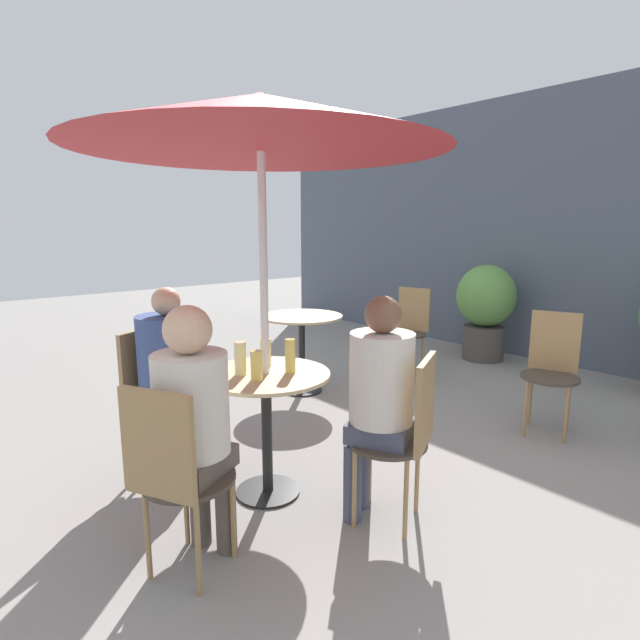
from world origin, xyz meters
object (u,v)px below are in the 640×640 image
object	(u,v)px
cafe_table_near	(266,401)
seated_person_0	(172,366)
bistro_chair_2	(407,427)
bistro_chair_3	(552,361)
cafe_table_far	(302,332)
umbrella	(260,123)
seated_person_2	(379,390)
beer_glass_1	(240,358)
bistro_chair_0	(153,388)
potted_plant_0	(485,306)
bistro_chair_5	(410,323)
bistro_chair_1	(174,467)
beer_glass_2	(256,366)
beer_glass_3	(290,356)
beer_glass_0	(266,353)
seated_person_1	(194,414)

from	to	relation	value
cafe_table_near	seated_person_0	bearing A→B (deg)	-153.55
bistro_chair_2	bistro_chair_3	xyz separation A→B (m)	(-0.08, 1.79, 0.00)
cafe_table_far	umbrella	distance (m)	2.35
seated_person_2	beer_glass_1	bearing A→B (deg)	-83.63
bistro_chair_3	bistro_chair_0	bearing A→B (deg)	-138.03
cafe_table_far	potted_plant_0	bearing A→B (deg)	78.27
bistro_chair_0	seated_person_2	world-z (taller)	seated_person_2
bistro_chair_5	bistro_chair_1	bearing A→B (deg)	-81.03
bistro_chair_0	beer_glass_2	bearing A→B (deg)	-99.40
bistro_chair_3	beer_glass_2	distance (m)	2.34
beer_glass_1	seated_person_2	bearing A→B (deg)	32.81
bistro_chair_3	bistro_chair_2	bearing A→B (deg)	-106.98
cafe_table_far	beer_glass_2	bearing A→B (deg)	-45.69
bistro_chair_1	beer_glass_3	distance (m)	0.91
seated_person_2	beer_glass_3	bearing A→B (deg)	-96.15
beer_glass_1	beer_glass_2	bearing A→B (deg)	4.97
cafe_table_far	umbrella	xyz separation A→B (m)	(1.29, -1.29, 1.47)
cafe_table_far	beer_glass_3	size ratio (longest dim) A/B	3.93
beer_glass_2	umbrella	xyz separation A→B (m)	(-0.08, 0.11, 1.24)
bistro_chair_3	bistro_chair_5	size ratio (longest dim) A/B	1.00
bistro_chair_2	beer_glass_0	distance (m)	0.91
bistro_chair_0	bistro_chair_1	distance (m)	1.13
bistro_chair_5	beer_glass_1	bearing A→B (deg)	-84.13
bistro_chair_3	potted_plant_0	distance (m)	2.06
bistro_chair_2	potted_plant_0	distance (m)	3.60
cafe_table_far	bistro_chair_1	xyz separation A→B (m)	(1.65, -2.01, -0.03)
bistro_chair_5	seated_person_2	world-z (taller)	seated_person_2
cafe_table_near	beer_glass_3	bearing A→B (deg)	50.66
beer_glass_1	beer_glass_2	world-z (taller)	beer_glass_1
beer_glass_3	bistro_chair_1	bearing A→B (deg)	-71.91
cafe_table_near	bistro_chair_3	xyz separation A→B (m)	(0.63, 2.14, -0.02)
seated_person_0	beer_glass_1	bearing A→B (deg)	-98.93
beer_glass_3	cafe_table_far	bearing A→B (deg)	139.29
seated_person_2	bistro_chair_3	bearing A→B (deg)	152.01
cafe_table_far	potted_plant_0	xyz separation A→B (m)	(0.48, 2.32, 0.06)
bistro_chair_1	seated_person_2	xyz separation A→B (m)	(0.23, 1.01, 0.17)
beer_glass_2	potted_plant_0	world-z (taller)	potted_plant_0
cafe_table_far	beer_glass_1	distance (m)	1.90
seated_person_2	beer_glass_3	xyz separation A→B (m)	(-0.50, -0.18, 0.11)
bistro_chair_3	seated_person_1	bearing A→B (deg)	-116.83
beer_glass_3	beer_glass_2	bearing A→B (deg)	-91.89
beer_glass_2	potted_plant_0	bearing A→B (deg)	103.47
beer_glass_1	beer_glass_3	world-z (taller)	beer_glass_3
umbrella	seated_person_1	bearing A→B (deg)	-63.55
cafe_table_far	bistro_chair_5	xyz separation A→B (m)	(0.28, 1.22, -0.03)
bistro_chair_1	beer_glass_0	world-z (taller)	bistro_chair_1
cafe_table_near	umbrella	bearing A→B (deg)	-40.16
cafe_table_near	bistro_chair_2	distance (m)	0.80
bistro_chair_1	cafe_table_far	bearing A→B (deg)	-77.09
seated_person_1	beer_glass_2	bearing A→B (deg)	-92.43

